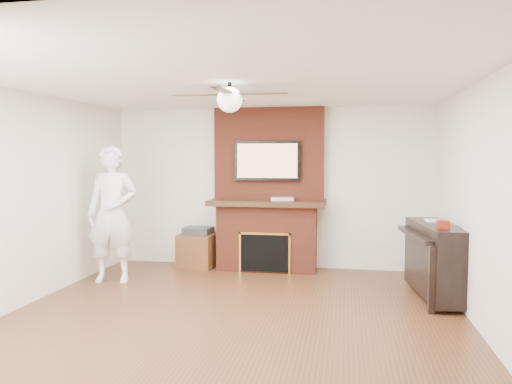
% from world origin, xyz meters
% --- Properties ---
extents(room_shell, '(5.36, 5.86, 2.86)m').
position_xyz_m(room_shell, '(0.00, 0.00, 1.25)').
color(room_shell, '#4E2B16').
rests_on(room_shell, ground).
extents(fireplace, '(1.78, 0.64, 2.50)m').
position_xyz_m(fireplace, '(0.00, 2.55, 1.00)').
color(fireplace, maroon).
rests_on(fireplace, ground).
extents(tv, '(1.00, 0.08, 0.60)m').
position_xyz_m(tv, '(0.00, 2.50, 1.68)').
color(tv, black).
rests_on(tv, fireplace).
extents(ceiling_fan, '(1.21, 1.21, 0.31)m').
position_xyz_m(ceiling_fan, '(-0.00, 0.00, 2.33)').
color(ceiling_fan, black).
rests_on(ceiling_fan, room_shell).
extents(person, '(0.77, 0.58, 1.90)m').
position_xyz_m(person, '(-2.00, 1.38, 0.95)').
color(person, white).
rests_on(person, ground).
extents(side_table, '(0.60, 0.60, 0.63)m').
position_xyz_m(side_table, '(-1.10, 2.48, 0.29)').
color(side_table, '#553018').
rests_on(side_table, ground).
extents(piano, '(0.69, 1.45, 1.01)m').
position_xyz_m(piano, '(2.28, 1.31, 0.49)').
color(piano, black).
rests_on(piano, ground).
extents(cable_box, '(0.37, 0.26, 0.05)m').
position_xyz_m(cable_box, '(0.23, 2.45, 1.10)').
color(cable_box, silver).
rests_on(cable_box, fireplace).
extents(candle_orange, '(0.06, 0.06, 0.11)m').
position_xyz_m(candle_orange, '(-0.24, 2.35, 0.05)').
color(candle_orange, '#F5371C').
rests_on(candle_orange, ground).
extents(candle_green, '(0.07, 0.07, 0.09)m').
position_xyz_m(candle_green, '(0.02, 2.35, 0.04)').
color(candle_green, '#537C31').
rests_on(candle_green, ground).
extents(candle_cream, '(0.09, 0.09, 0.11)m').
position_xyz_m(candle_cream, '(0.05, 2.37, 0.05)').
color(candle_cream, '#F1E4BF').
rests_on(candle_cream, ground).
extents(candle_blue, '(0.06, 0.06, 0.08)m').
position_xyz_m(candle_blue, '(0.14, 2.30, 0.04)').
color(candle_blue, '#2E618B').
rests_on(candle_blue, ground).
extents(candle_green_extra, '(0.07, 0.07, 0.09)m').
position_xyz_m(candle_green_extra, '(-0.12, 2.35, 0.04)').
color(candle_green_extra, '#348336').
rests_on(candle_green_extra, ground).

